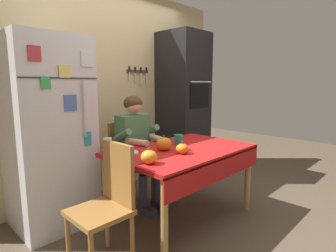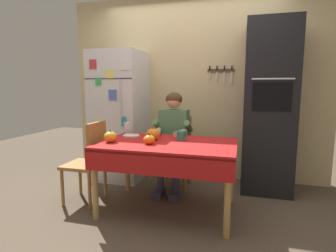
{
  "view_description": "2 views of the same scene",
  "coord_description": "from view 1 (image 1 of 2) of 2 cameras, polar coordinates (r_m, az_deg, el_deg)",
  "views": [
    {
      "loc": [
        -1.95,
        -1.6,
        1.37
      ],
      "look_at": [
        -0.11,
        0.18,
        0.97
      ],
      "focal_mm": 28.6,
      "sensor_mm": 36.0,
      "label": 1
    },
    {
      "loc": [
        0.73,
        -2.54,
        1.3
      ],
      "look_at": [
        -0.04,
        0.26,
        0.89
      ],
      "focal_mm": 28.67,
      "sensor_mm": 36.0,
      "label": 2
    }
  ],
  "objects": [
    {
      "name": "serving_tray",
      "position": [
        2.49,
        -8.63,
        -5.66
      ],
      "size": [
        0.2,
        0.2,
        0.02
      ],
      "primitive_type": "cylinder",
      "color": "silver",
      "rests_on": "dining_table"
    },
    {
      "name": "refrigerator",
      "position": [
        2.79,
        -24.09,
        -1.53
      ],
      "size": [
        0.68,
        0.71,
        1.8
      ],
      "color": "silver",
      "rests_on": "ground"
    },
    {
      "name": "seated_person",
      "position": [
        3.01,
        -6.6,
        -3.26
      ],
      "size": [
        0.47,
        0.55,
        1.25
      ],
      "color": "#38384C",
      "rests_on": "ground"
    },
    {
      "name": "pumpkin_small",
      "position": [
        2.45,
        3.08,
        -4.84
      ],
      "size": [
        0.12,
        0.12,
        0.12
      ],
      "color": "orange",
      "rests_on": "dining_table"
    },
    {
      "name": "back_wall_assembly",
      "position": [
        3.57,
        -11.78,
        7.62
      ],
      "size": [
        3.7,
        0.13,
        2.6
      ],
      "color": "#D1B784",
      "rests_on": "ground"
    },
    {
      "name": "pumpkin_medium",
      "position": [
        2.56,
        -0.9,
        -3.81
      ],
      "size": [
        0.15,
        0.15,
        0.15
      ],
      "color": "orange",
      "rests_on": "dining_table"
    },
    {
      "name": "pumpkin_large",
      "position": [
        2.15,
        -4.06,
        -6.58
      ],
      "size": [
        0.13,
        0.13,
        0.13
      ],
      "color": "orange",
      "rests_on": "dining_table"
    },
    {
      "name": "wall_oven",
      "position": [
        3.99,
        3.26,
        4.31
      ],
      "size": [
        0.6,
        0.64,
        2.1
      ],
      "color": "black",
      "rests_on": "ground"
    },
    {
      "name": "wine_glass",
      "position": [
        2.52,
        -12.73,
        -3.49
      ],
      "size": [
        0.08,
        0.08,
        0.14
      ],
      "color": "white",
      "rests_on": "dining_table"
    },
    {
      "name": "chair_left_side",
      "position": [
        2.14,
        -12.67,
        -14.93
      ],
      "size": [
        0.4,
        0.4,
        0.93
      ],
      "color": "#9E6B33",
      "rests_on": "ground"
    },
    {
      "name": "ground_plane",
      "position": [
        2.87,
        4.46,
        -19.56
      ],
      "size": [
        10.0,
        10.0,
        0.0
      ],
      "primitive_type": "plane",
      "color": "brown",
      "rests_on": "ground"
    },
    {
      "name": "coffee_mug",
      "position": [
        2.83,
        2.25,
        -2.88
      ],
      "size": [
        0.12,
        0.09,
        0.1
      ],
      "color": "#237F66",
      "rests_on": "dining_table"
    },
    {
      "name": "dining_table",
      "position": [
        2.67,
        3.36,
        -6.57
      ],
      "size": [
        1.4,
        0.9,
        0.74
      ],
      "color": "tan",
      "rests_on": "ground"
    },
    {
      "name": "chair_behind_person",
      "position": [
        3.21,
        -8.68,
        -6.7
      ],
      "size": [
        0.4,
        0.4,
        0.93
      ],
      "color": "#9E6B33",
      "rests_on": "ground"
    }
  ]
}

